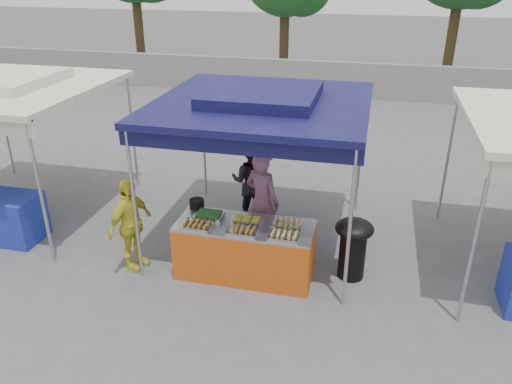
% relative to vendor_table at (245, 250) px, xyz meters
% --- Properties ---
extents(ground_plane, '(80.00, 80.00, 0.00)m').
position_rel_vendor_table_xyz_m(ground_plane, '(0.00, 0.10, -0.43)').
color(ground_plane, '#4F4F51').
extents(back_wall, '(40.00, 0.25, 1.20)m').
position_rel_vendor_table_xyz_m(back_wall, '(0.00, 11.10, 0.17)').
color(back_wall, slate).
rests_on(back_wall, ground_plane).
extents(main_canopy, '(3.20, 3.20, 2.57)m').
position_rel_vendor_table_xyz_m(main_canopy, '(0.00, 1.07, 1.94)').
color(main_canopy, '#A5A4AB').
rests_on(main_canopy, ground_plane).
extents(vendor_table, '(2.00, 0.80, 0.85)m').
position_rel_vendor_table_xyz_m(vendor_table, '(0.00, 0.00, 0.00)').
color(vendor_table, '#AA450F').
rests_on(vendor_table, ground_plane).
extents(food_tray_fl, '(0.42, 0.30, 0.07)m').
position_rel_vendor_table_xyz_m(food_tray_fl, '(-0.65, -0.24, 0.46)').
color(food_tray_fl, '#B0AFB4').
rests_on(food_tray_fl, vendor_table).
extents(food_tray_fm, '(0.42, 0.30, 0.07)m').
position_rel_vendor_table_xyz_m(food_tray_fm, '(0.03, -0.24, 0.46)').
color(food_tray_fm, '#B0AFB4').
rests_on(food_tray_fm, vendor_table).
extents(food_tray_fr, '(0.42, 0.30, 0.07)m').
position_rel_vendor_table_xyz_m(food_tray_fr, '(0.62, -0.24, 0.46)').
color(food_tray_fr, '#B0AFB4').
rests_on(food_tray_fr, vendor_table).
extents(food_tray_bl, '(0.42, 0.30, 0.07)m').
position_rel_vendor_table_xyz_m(food_tray_bl, '(-0.58, 0.10, 0.46)').
color(food_tray_bl, '#B0AFB4').
rests_on(food_tray_bl, vendor_table).
extents(food_tray_bm, '(0.42, 0.30, 0.07)m').
position_rel_vendor_table_xyz_m(food_tray_bm, '(0.01, 0.09, 0.46)').
color(food_tray_bm, '#B0AFB4').
rests_on(food_tray_bm, vendor_table).
extents(food_tray_br, '(0.42, 0.30, 0.07)m').
position_rel_vendor_table_xyz_m(food_tray_br, '(0.61, 0.10, 0.46)').
color(food_tray_br, '#B0AFB4').
rests_on(food_tray_br, vendor_table).
extents(cooking_pot, '(0.23, 0.23, 0.13)m').
position_rel_vendor_table_xyz_m(cooking_pot, '(-0.86, 0.36, 0.49)').
color(cooking_pot, black).
rests_on(cooking_pot, vendor_table).
extents(skewer_cup, '(0.07, 0.07, 0.09)m').
position_rel_vendor_table_xyz_m(skewer_cup, '(-0.10, -0.31, 0.47)').
color(skewer_cup, '#A5A4AB').
rests_on(skewer_cup, vendor_table).
extents(wok_burner, '(0.56, 0.56, 0.95)m').
position_rel_vendor_table_xyz_m(wok_burner, '(1.55, 0.32, 0.13)').
color(wok_burner, black).
rests_on(wok_burner, ground_plane).
extents(crate_left, '(0.50, 0.35, 0.30)m').
position_rel_vendor_table_xyz_m(crate_left, '(-0.44, 0.51, -0.28)').
color(crate_left, navy).
rests_on(crate_left, ground_plane).
extents(crate_right, '(0.52, 0.36, 0.31)m').
position_rel_vendor_table_xyz_m(crate_right, '(0.21, 0.67, -0.27)').
color(crate_right, navy).
rests_on(crate_right, ground_plane).
extents(crate_stacked, '(0.52, 0.36, 0.31)m').
position_rel_vendor_table_xyz_m(crate_stacked, '(0.21, 0.67, 0.04)').
color(crate_stacked, navy).
rests_on(crate_stacked, crate_right).
extents(vendor_woman, '(0.73, 0.62, 1.69)m').
position_rel_vendor_table_xyz_m(vendor_woman, '(0.08, 0.81, 0.42)').
color(vendor_woman, '#784C69').
rests_on(vendor_woman, ground_plane).
extents(helper_man, '(0.75, 0.59, 1.53)m').
position_rel_vendor_table_xyz_m(helper_man, '(-0.33, 1.70, 0.34)').
color(helper_man, black).
rests_on(helper_man, ground_plane).
extents(customer_person, '(0.58, 0.92, 1.47)m').
position_rel_vendor_table_xyz_m(customer_person, '(-1.71, -0.21, 0.31)').
color(customer_person, gold).
rests_on(customer_person, ground_plane).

